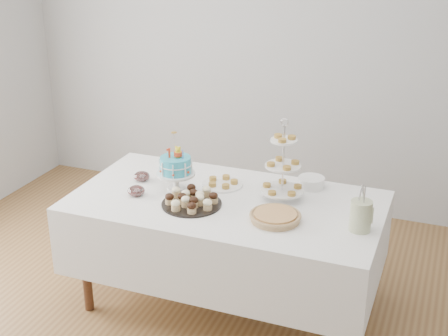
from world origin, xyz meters
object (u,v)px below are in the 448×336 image
at_px(plate_stack, 311,182).
at_px(pastry_plate, 222,183).
at_px(utensil_pitcher, 361,215).
at_px(table, 226,232).
at_px(jam_bowl_a, 136,191).
at_px(birthday_cake, 176,175).
at_px(pie, 275,216).
at_px(cupcake_tray, 192,199).
at_px(tiered_stand, 283,166).
at_px(jam_bowl_b, 142,176).

xyz_separation_m(plate_stack, pastry_plate, (-0.55, -0.18, -0.02)).
xyz_separation_m(pastry_plate, utensil_pitcher, (0.94, -0.30, 0.08)).
bearing_deg(utensil_pitcher, pastry_plate, 166.60).
xyz_separation_m(table, jam_bowl_a, (-0.55, -0.14, 0.26)).
bearing_deg(birthday_cake, pie, -31.13).
xyz_separation_m(cupcake_tray, plate_stack, (0.61, 0.53, -0.01)).
xyz_separation_m(table, utensil_pitcher, (0.84, -0.10, 0.32)).
bearing_deg(jam_bowl_a, tiered_stand, 17.98).
distance_m(cupcake_tray, utensil_pitcher, 1.01).
bearing_deg(plate_stack, pastry_plate, -161.37).
bearing_deg(plate_stack, cupcake_tray, -139.44).
bearing_deg(jam_bowl_b, table, -7.19).
height_order(cupcake_tray, utensil_pitcher, utensil_pitcher).
relative_size(plate_stack, pastry_plate, 0.65).
xyz_separation_m(cupcake_tray, jam_bowl_b, (-0.46, 0.22, -0.01)).
distance_m(cupcake_tray, jam_bowl_b, 0.51).
height_order(jam_bowl_a, utensil_pitcher, utensil_pitcher).
height_order(tiered_stand, plate_stack, tiered_stand).
distance_m(cupcake_tray, jam_bowl_a, 0.38).
relative_size(plate_stack, jam_bowl_a, 1.58).
distance_m(plate_stack, jam_bowl_b, 1.12).
xyz_separation_m(table, cupcake_tray, (-0.17, -0.14, 0.27)).
bearing_deg(jam_bowl_b, tiered_stand, 3.69).
bearing_deg(birthday_cake, tiered_stand, -7.01).
bearing_deg(pastry_plate, jam_bowl_b, -167.42).
distance_m(tiered_stand, plate_stack, 0.33).
bearing_deg(tiered_stand, pie, -80.95).
distance_m(table, pie, 0.47).
relative_size(tiered_stand, pastry_plate, 1.97).
height_order(table, plate_stack, plate_stack).
bearing_deg(jam_bowl_a, cupcake_tray, -0.41).
bearing_deg(birthday_cake, pastry_plate, 17.03).
distance_m(birthday_cake, plate_stack, 0.87).
relative_size(plate_stack, jam_bowl_b, 1.61).
bearing_deg(pie, jam_bowl_b, 166.45).
relative_size(cupcake_tray, tiered_stand, 0.70).
height_order(plate_stack, jam_bowl_a, plate_stack).
bearing_deg(jam_bowl_b, plate_stack, 15.71).
xyz_separation_m(pie, jam_bowl_a, (-0.92, 0.02, 0.00)).
height_order(tiered_stand, pastry_plate, tiered_stand).
bearing_deg(pastry_plate, cupcake_tray, -101.14).
height_order(pie, utensil_pitcher, utensil_pitcher).
bearing_deg(birthday_cake, utensil_pitcher, -22.56).
bearing_deg(utensil_pitcher, pie, -168.78).
distance_m(pie, pastry_plate, 0.59).
bearing_deg(cupcake_tray, jam_bowl_a, 179.59).
bearing_deg(cupcake_tray, birthday_cake, 136.48).
relative_size(cupcake_tray, plate_stack, 2.15).
height_order(tiered_stand, jam_bowl_b, tiered_stand).
relative_size(cupcake_tray, jam_bowl_a, 3.40).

